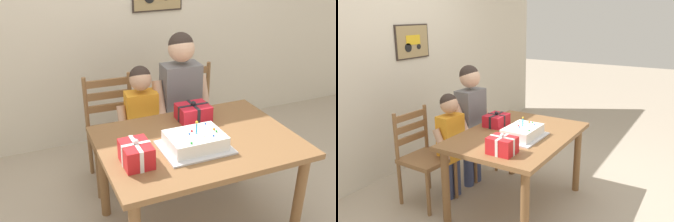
# 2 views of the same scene
# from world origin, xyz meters

# --- Properties ---
(ground_plane) EXTENTS (20.00, 20.00, 0.00)m
(ground_plane) POSITION_xyz_m (0.00, 0.00, 0.00)
(ground_plane) COLOR tan
(back_wall) EXTENTS (6.40, 0.11, 2.60)m
(back_wall) POSITION_xyz_m (0.00, 1.62, 1.30)
(back_wall) COLOR beige
(back_wall) RESTS_ON ground
(dining_table) EXTENTS (1.32, 0.94, 0.74)m
(dining_table) POSITION_xyz_m (0.00, 0.00, 0.64)
(dining_table) COLOR brown
(dining_table) RESTS_ON ground
(birthday_cake) EXTENTS (0.44, 0.34, 0.19)m
(birthday_cake) POSITION_xyz_m (-0.07, -0.09, 0.78)
(birthday_cake) COLOR silver
(birthday_cake) RESTS_ON dining_table
(gift_box_red_large) EXTENTS (0.18, 0.22, 0.17)m
(gift_box_red_large) POSITION_xyz_m (-0.47, -0.12, 0.80)
(gift_box_red_large) COLOR red
(gift_box_red_large) RESTS_ON dining_table
(gift_box_beside_cake) EXTENTS (0.24, 0.19, 0.15)m
(gift_box_beside_cake) POSITION_xyz_m (0.10, 0.29, 0.79)
(gift_box_beside_cake) COLOR red
(gift_box_beside_cake) RESTS_ON dining_table
(chair_left) EXTENTS (0.44, 0.44, 0.92)m
(chair_left) POSITION_xyz_m (-0.37, 0.83, 0.47)
(chair_left) COLOR brown
(chair_left) RESTS_ON ground
(chair_right) EXTENTS (0.45, 0.45, 0.92)m
(chair_right) POSITION_xyz_m (0.38, 0.83, 0.47)
(chair_right) COLOR brown
(chair_right) RESTS_ON ground
(child_older) EXTENTS (0.48, 0.27, 1.30)m
(child_older) POSITION_xyz_m (0.16, 0.64, 0.79)
(child_older) COLOR #38426B
(child_older) RESTS_ON ground
(child_younger) EXTENTS (0.40, 0.23, 1.07)m
(child_younger) POSITION_xyz_m (-0.18, 0.64, 0.65)
(child_younger) COLOR #38426B
(child_younger) RESTS_ON ground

